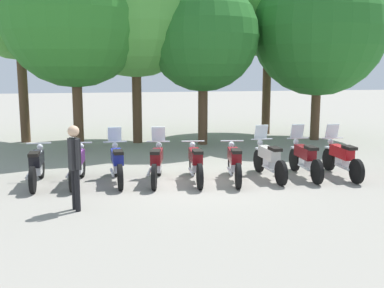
{
  "coord_description": "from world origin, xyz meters",
  "views": [
    {
      "loc": [
        -2.2,
        -11.81,
        3.01
      ],
      "look_at": [
        0.0,
        0.5,
        0.9
      ],
      "focal_mm": 44.29,
      "sensor_mm": 36.0,
      "label": 1
    }
  ],
  "objects_px": {
    "motorcycle_2": "(117,162)",
    "tree_5": "(319,28)",
    "motorcycle_6": "(269,159)",
    "motorcycle_5": "(234,162)",
    "tree_2": "(135,7)",
    "motorcycle_3": "(157,162)",
    "tree_1": "(74,13)",
    "tree_3": "(203,36)",
    "motorcycle_1": "(77,164)",
    "motorcycle_0": "(37,165)",
    "motorcycle_7": "(305,158)",
    "person_0": "(75,161)",
    "tree_0": "(18,1)",
    "motorcycle_4": "(196,162)",
    "tree_4": "(269,3)",
    "motorcycle_8": "(341,158)"
  },
  "relations": [
    {
      "from": "motorcycle_2",
      "to": "tree_5",
      "type": "distance_m",
      "value": 10.55
    },
    {
      "from": "motorcycle_6",
      "to": "motorcycle_2",
      "type": "bearing_deg",
      "value": 83.46
    },
    {
      "from": "motorcycle_5",
      "to": "tree_5",
      "type": "height_order",
      "value": "tree_5"
    },
    {
      "from": "tree_2",
      "to": "tree_5",
      "type": "height_order",
      "value": "tree_2"
    },
    {
      "from": "motorcycle_3",
      "to": "tree_1",
      "type": "height_order",
      "value": "tree_1"
    },
    {
      "from": "tree_3",
      "to": "motorcycle_5",
      "type": "bearing_deg",
      "value": -93.32
    },
    {
      "from": "motorcycle_5",
      "to": "motorcycle_6",
      "type": "relative_size",
      "value": 1.0
    },
    {
      "from": "motorcycle_2",
      "to": "motorcycle_3",
      "type": "relative_size",
      "value": 1.01
    },
    {
      "from": "tree_1",
      "to": "motorcycle_1",
      "type": "bearing_deg",
      "value": -87.2
    },
    {
      "from": "motorcycle_0",
      "to": "tree_5",
      "type": "distance_m",
      "value": 12.1
    },
    {
      "from": "motorcycle_7",
      "to": "tree_5",
      "type": "height_order",
      "value": "tree_5"
    },
    {
      "from": "person_0",
      "to": "tree_3",
      "type": "distance_m",
      "value": 9.25
    },
    {
      "from": "tree_0",
      "to": "tree_1",
      "type": "height_order",
      "value": "tree_0"
    },
    {
      "from": "motorcycle_5",
      "to": "tree_5",
      "type": "distance_m",
      "value": 8.78
    },
    {
      "from": "motorcycle_4",
      "to": "person_0",
      "type": "bearing_deg",
      "value": 127.64
    },
    {
      "from": "tree_4",
      "to": "person_0",
      "type": "bearing_deg",
      "value": -127.11
    },
    {
      "from": "tree_2",
      "to": "tree_4",
      "type": "distance_m",
      "value": 5.89
    },
    {
      "from": "motorcycle_4",
      "to": "motorcycle_5",
      "type": "bearing_deg",
      "value": -93.44
    },
    {
      "from": "tree_5",
      "to": "person_0",
      "type": "bearing_deg",
      "value": -138.24
    },
    {
      "from": "motorcycle_2",
      "to": "tree_4",
      "type": "xyz_separation_m",
      "value": [
        6.62,
        7.66,
        5.04
      ]
    },
    {
      "from": "motorcycle_8",
      "to": "tree_5",
      "type": "xyz_separation_m",
      "value": [
        2.01,
        6.1,
        3.87
      ]
    },
    {
      "from": "motorcycle_3",
      "to": "motorcycle_7",
      "type": "distance_m",
      "value": 3.99
    },
    {
      "from": "person_0",
      "to": "tree_5",
      "type": "relative_size",
      "value": 0.25
    },
    {
      "from": "tree_4",
      "to": "tree_3",
      "type": "bearing_deg",
      "value": -145.34
    },
    {
      "from": "motorcycle_5",
      "to": "motorcycle_8",
      "type": "distance_m",
      "value": 2.99
    },
    {
      "from": "tree_3",
      "to": "motorcycle_4",
      "type": "bearing_deg",
      "value": -103.25
    },
    {
      "from": "motorcycle_6",
      "to": "tree_1",
      "type": "height_order",
      "value": "tree_1"
    },
    {
      "from": "tree_2",
      "to": "motorcycle_0",
      "type": "bearing_deg",
      "value": -115.39
    },
    {
      "from": "motorcycle_4",
      "to": "motorcycle_5",
      "type": "distance_m",
      "value": 1.01
    },
    {
      "from": "motorcycle_4",
      "to": "person_0",
      "type": "xyz_separation_m",
      "value": [
        -2.9,
        -1.98,
        0.56
      ]
    },
    {
      "from": "motorcycle_3",
      "to": "tree_4",
      "type": "bearing_deg",
      "value": -25.05
    },
    {
      "from": "motorcycle_7",
      "to": "motorcycle_8",
      "type": "bearing_deg",
      "value": -96.23
    },
    {
      "from": "motorcycle_4",
      "to": "motorcycle_1",
      "type": "bearing_deg",
      "value": 87.68
    },
    {
      "from": "tree_3",
      "to": "tree_5",
      "type": "relative_size",
      "value": 0.87
    },
    {
      "from": "motorcycle_0",
      "to": "motorcycle_3",
      "type": "height_order",
      "value": "motorcycle_3"
    },
    {
      "from": "tree_2",
      "to": "tree_0",
      "type": "bearing_deg",
      "value": 168.19
    },
    {
      "from": "motorcycle_0",
      "to": "motorcycle_8",
      "type": "bearing_deg",
      "value": -93.75
    },
    {
      "from": "motorcycle_4",
      "to": "motorcycle_7",
      "type": "height_order",
      "value": "motorcycle_7"
    },
    {
      "from": "tree_0",
      "to": "tree_3",
      "type": "relative_size",
      "value": 1.24
    },
    {
      "from": "motorcycle_4",
      "to": "tree_5",
      "type": "xyz_separation_m",
      "value": [
        6.0,
        5.97,
        3.88
      ]
    },
    {
      "from": "motorcycle_2",
      "to": "tree_0",
      "type": "bearing_deg",
      "value": 21.93
    },
    {
      "from": "tree_1",
      "to": "tree_4",
      "type": "height_order",
      "value": "tree_4"
    },
    {
      "from": "tree_3",
      "to": "tree_5",
      "type": "height_order",
      "value": "tree_5"
    },
    {
      "from": "motorcycle_1",
      "to": "motorcycle_8",
      "type": "height_order",
      "value": "motorcycle_8"
    },
    {
      "from": "motorcycle_7",
      "to": "motorcycle_5",
      "type": "bearing_deg",
      "value": 94.32
    },
    {
      "from": "motorcycle_6",
      "to": "motorcycle_7",
      "type": "height_order",
      "value": "same"
    },
    {
      "from": "person_0",
      "to": "tree_3",
      "type": "bearing_deg",
      "value": 36.18
    },
    {
      "from": "tree_0",
      "to": "motorcycle_3",
      "type": "bearing_deg",
      "value": -58.8
    },
    {
      "from": "person_0",
      "to": "tree_4",
      "type": "distance_m",
      "value": 13.24
    },
    {
      "from": "motorcycle_0",
      "to": "tree_2",
      "type": "xyz_separation_m",
      "value": [
        2.92,
        6.15,
        4.63
      ]
    }
  ]
}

